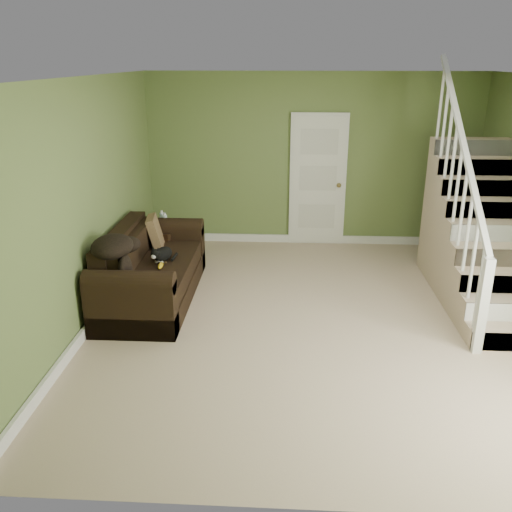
# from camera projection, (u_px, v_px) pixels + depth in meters

# --- Properties ---
(floor) EXTENTS (5.00, 5.50, 0.01)m
(floor) POSITION_uv_depth(u_px,v_px,m) (317.00, 320.00, 6.10)
(floor) COLOR tan
(floor) RESTS_ON ground
(ceiling) EXTENTS (5.00, 5.50, 0.01)m
(ceiling) POSITION_uv_depth(u_px,v_px,m) (328.00, 77.00, 5.20)
(ceiling) COLOR white
(ceiling) RESTS_ON wall_back
(wall_back) EXTENTS (5.00, 0.04, 2.60)m
(wall_back) POSITION_uv_depth(u_px,v_px,m) (312.00, 161.00, 8.23)
(wall_back) COLOR olive
(wall_back) RESTS_ON floor
(wall_front) EXTENTS (5.00, 0.04, 2.60)m
(wall_front) POSITION_uv_depth(u_px,v_px,m) (351.00, 334.00, 3.07)
(wall_front) COLOR olive
(wall_front) RESTS_ON floor
(wall_left) EXTENTS (0.04, 5.50, 2.60)m
(wall_left) POSITION_uv_depth(u_px,v_px,m) (88.00, 204.00, 5.78)
(wall_left) COLOR olive
(wall_left) RESTS_ON floor
(baseboard_back) EXTENTS (5.00, 0.04, 0.12)m
(baseboard_back) POSITION_uv_depth(u_px,v_px,m) (309.00, 239.00, 8.63)
(baseboard_back) COLOR white
(baseboard_back) RESTS_ON floor
(baseboard_left) EXTENTS (0.04, 5.50, 0.12)m
(baseboard_left) POSITION_uv_depth(u_px,v_px,m) (102.00, 309.00, 6.21)
(baseboard_left) COLOR white
(baseboard_left) RESTS_ON floor
(door) EXTENTS (0.86, 0.12, 2.02)m
(door) POSITION_uv_depth(u_px,v_px,m) (318.00, 181.00, 8.29)
(door) COLOR white
(door) RESTS_ON floor
(staircase) EXTENTS (1.00, 2.51, 2.82)m
(staircase) POSITION_uv_depth(u_px,v_px,m) (478.00, 242.00, 6.68)
(staircase) COLOR tan
(staircase) RESTS_ON floor
(sofa) EXTENTS (0.94, 2.18, 0.86)m
(sofa) POSITION_uv_depth(u_px,v_px,m) (149.00, 273.00, 6.55)
(sofa) COLOR black
(sofa) RESTS_ON floor
(side_table) EXTENTS (0.58, 0.58, 0.79)m
(side_table) POSITION_uv_depth(u_px,v_px,m) (162.00, 247.00, 7.56)
(side_table) COLOR black
(side_table) RESTS_ON floor
(cat) EXTENTS (0.27, 0.48, 0.23)m
(cat) POSITION_uv_depth(u_px,v_px,m) (163.00, 255.00, 6.49)
(cat) COLOR black
(cat) RESTS_ON sofa
(banana) EXTENTS (0.06, 0.19, 0.05)m
(banana) POSITION_uv_depth(u_px,v_px,m) (161.00, 266.00, 6.32)
(banana) COLOR gold
(banana) RESTS_ON sofa
(throw_pillow) EXTENTS (0.26, 0.44, 0.42)m
(throw_pillow) POSITION_uv_depth(u_px,v_px,m) (155.00, 232.00, 7.00)
(throw_pillow) COLOR #432E1B
(throw_pillow) RESTS_ON sofa
(throw_blanket) EXTENTS (0.48, 0.60, 0.23)m
(throw_blanket) POSITION_uv_depth(u_px,v_px,m) (112.00, 246.00, 5.74)
(throw_blanket) COLOR black
(throw_blanket) RESTS_ON sofa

